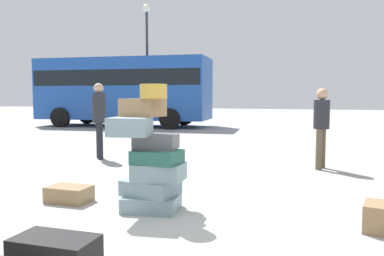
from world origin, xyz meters
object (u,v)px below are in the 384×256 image
Objects in this scene: suitcase_black_behind_tower at (55,253)px; lamp_post at (147,46)px; suitcase_brown_white_trunk at (69,194)px; person_bearded_onlooker at (99,114)px; parked_bus at (124,87)px; person_tourist_with_camera at (321,121)px; suitcase_tower at (150,158)px.

lamp_post reaches higher than suitcase_black_behind_tower.
suitcase_brown_white_trunk is at bearing 121.83° from suitcase_black_behind_tower.
lamp_post is (-2.89, 9.01, 2.71)m from person_bearded_onlooker.
suitcase_brown_white_trunk is 0.33× the size of person_bearded_onlooker.
lamp_post reaches higher than suitcase_brown_white_trunk.
parked_bus is 1.45× the size of lamp_post.
person_tourist_with_camera is at bearing 67.32° from suitcase_black_behind_tower.
suitcase_black_behind_tower is at bearing -69.09° from parked_bus.
lamp_post reaches higher than parked_bus.
suitcase_black_behind_tower is 0.12× the size of lamp_post.
person_bearded_onlooker is at bearing 129.68° from suitcase_tower.
person_tourist_with_camera reaches higher than suitcase_black_behind_tower.
person_tourist_with_camera is 11.95m from lamp_post.
parked_bus is (-6.59, 13.75, 1.70)m from suitcase_black_behind_tower.
suitcase_brown_white_trunk is 3.71m from person_bearded_onlooker.
lamp_post reaches higher than person_tourist_with_camera.
suitcase_brown_white_trunk is 0.82× the size of suitcase_black_behind_tower.
suitcase_brown_white_trunk is 2.04m from suitcase_black_behind_tower.
person_bearded_onlooker reaches higher than suitcase_brown_white_trunk.
person_tourist_with_camera is at bearing 47.91° from suitcase_brown_white_trunk.
lamp_post is at bearing 114.50° from suitcase_tower.
suitcase_black_behind_tower is at bearing -57.12° from suitcase_brown_white_trunk.
person_bearded_onlooker is 1.09× the size of person_tourist_with_camera.
person_bearded_onlooker is 9.65m from parked_bus.
suitcase_black_behind_tower reaches higher than suitcase_brown_white_trunk.
parked_bus is at bearing 165.69° from person_bearded_onlooker.
suitcase_brown_white_trunk is 0.10× the size of lamp_post.
lamp_post is (-7.63, 8.77, 2.79)m from person_tourist_with_camera.
suitcase_brown_white_trunk is 13.53m from lamp_post.
suitcase_tower is at bearing -13.07° from person_tourist_with_camera.
suitcase_brown_white_trunk is at bearing -13.84° from person_bearded_onlooker.
suitcase_tower is 4.05m from person_tourist_with_camera.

